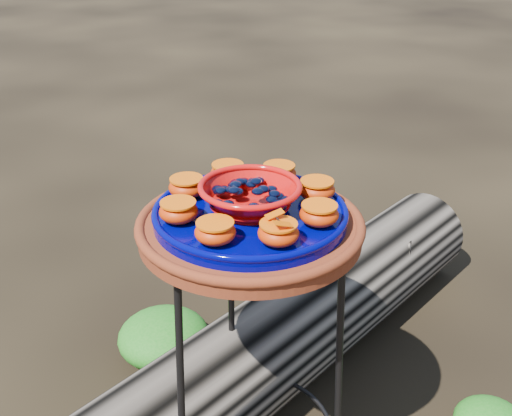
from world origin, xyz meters
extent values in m
cylinder|color=maroon|center=(0.00, 0.00, 0.72)|extent=(0.47, 0.47, 0.04)
cylinder|color=#00035A|center=(0.00, 0.00, 0.75)|extent=(0.40, 0.40, 0.03)
ellipsoid|color=#BC2508|center=(0.02, -0.15, 0.79)|extent=(0.08, 0.08, 0.04)
ellipsoid|color=#BC2508|center=(0.12, -0.10, 0.79)|extent=(0.08, 0.08, 0.04)
ellipsoid|color=#BC2508|center=(0.15, 0.01, 0.79)|extent=(0.08, 0.08, 0.04)
ellipsoid|color=#BC2508|center=(0.10, 0.12, 0.79)|extent=(0.08, 0.08, 0.04)
ellipsoid|color=#BC2508|center=(-0.01, 0.15, 0.79)|extent=(0.08, 0.08, 0.04)
ellipsoid|color=#BC2508|center=(-0.12, 0.10, 0.79)|extent=(0.08, 0.08, 0.04)
ellipsoid|color=#BC2508|center=(-0.15, -0.01, 0.79)|extent=(0.08, 0.08, 0.04)
ellipsoid|color=#BC2508|center=(-0.10, -0.12, 0.79)|extent=(0.08, 0.08, 0.04)
ellipsoid|color=#176D14|center=(-0.16, 0.53, 0.07)|extent=(0.29, 0.29, 0.15)
camera|label=1|loc=(-0.29, -1.14, 1.36)|focal=45.00mm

